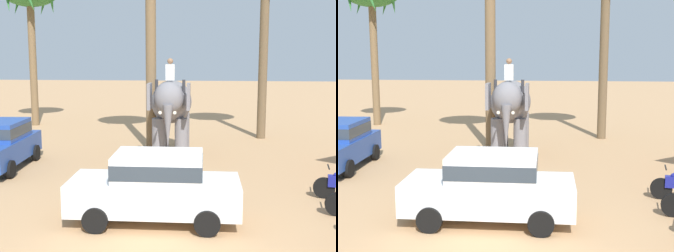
# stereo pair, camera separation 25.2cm
# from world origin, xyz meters

# --- Properties ---
(ground_plane) EXTENTS (120.00, 120.00, 0.00)m
(ground_plane) POSITION_xyz_m (0.00, 0.00, 0.00)
(ground_plane) COLOR tan
(car_sedan_foreground) EXTENTS (4.13, 1.93, 1.70)m
(car_sedan_foreground) POSITION_xyz_m (-0.03, 1.05, 0.93)
(car_sedan_foreground) COLOR white
(car_sedan_foreground) RESTS_ON ground
(car_parked_far_side) EXTENTS (2.04, 4.18, 1.70)m
(car_parked_far_side) POSITION_xyz_m (-6.17, 5.76, 0.93)
(car_parked_far_side) COLOR #23479E
(car_parked_far_side) RESTS_ON ground
(elephant_with_mahout) EXTENTS (1.66, 3.88, 3.88)m
(elephant_with_mahout) POSITION_xyz_m (-0.29, 8.41, 1.99)
(elephant_with_mahout) COLOR slate
(elephant_with_mahout) RESTS_ON ground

